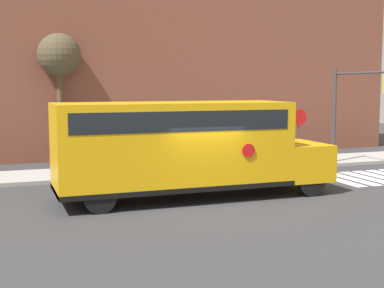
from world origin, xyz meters
name	(u,v)px	position (x,y,z in m)	size (l,w,h in m)	color
ground_plane	(201,203)	(0.00, 0.00, 0.00)	(60.00, 60.00, 0.00)	#333335
sidewalk_strip	(148,170)	(0.00, 6.50, 0.07)	(44.00, 3.00, 0.15)	#9E9E99
building_backdrop	(115,44)	(0.00, 13.00, 6.03)	(32.00, 4.00, 12.05)	brown
school_bus	(183,144)	(-0.35, 0.77, 1.84)	(9.40, 2.57, 3.24)	#EAA80F
stop_sign	(299,128)	(7.19, 5.91, 1.80)	(0.77, 0.10, 2.68)	#38383A
traffic_light	(353,101)	(8.93, 4.21, 3.10)	(0.28, 3.88, 4.58)	#38383A
tree_near_sidewalk	(59,58)	(-3.25, 10.48, 5.09)	(2.07, 2.07, 6.26)	brown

